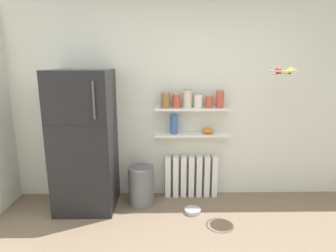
% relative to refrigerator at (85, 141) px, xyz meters
% --- Properties ---
extents(back_wall, '(7.04, 0.10, 2.60)m').
position_rel_refrigerator_xyz_m(back_wall, '(1.20, 0.38, 0.45)').
color(back_wall, silver).
rests_on(back_wall, ground_plane).
extents(refrigerator, '(0.70, 0.69, 1.70)m').
position_rel_refrigerator_xyz_m(refrigerator, '(0.00, 0.00, 0.00)').
color(refrigerator, black).
rests_on(refrigerator, ground_plane).
extents(radiator, '(0.70, 0.12, 0.56)m').
position_rel_refrigerator_xyz_m(radiator, '(1.33, 0.25, -0.57)').
color(radiator, white).
rests_on(radiator, ground_plane).
extents(wall_shelf_lower, '(0.96, 0.22, 0.02)m').
position_rel_refrigerator_xyz_m(wall_shelf_lower, '(1.33, 0.22, 0.02)').
color(wall_shelf_lower, white).
extents(wall_shelf_upper, '(0.96, 0.22, 0.02)m').
position_rel_refrigerator_xyz_m(wall_shelf_upper, '(1.33, 0.22, 0.36)').
color(wall_shelf_upper, white).
extents(storage_jar_0, '(0.11, 0.11, 0.21)m').
position_rel_refrigerator_xyz_m(storage_jar_0, '(0.98, 0.22, 0.47)').
color(storage_jar_0, olive).
rests_on(storage_jar_0, wall_shelf_upper).
extents(storage_jar_1, '(0.09, 0.09, 0.19)m').
position_rel_refrigerator_xyz_m(storage_jar_1, '(1.12, 0.22, 0.46)').
color(storage_jar_1, '#C64C38').
rests_on(storage_jar_1, wall_shelf_upper).
extents(storage_jar_2, '(0.11, 0.11, 0.24)m').
position_rel_refrigerator_xyz_m(storage_jar_2, '(1.26, 0.22, 0.49)').
color(storage_jar_2, beige).
rests_on(storage_jar_2, wall_shelf_upper).
extents(storage_jar_3, '(0.11, 0.11, 0.19)m').
position_rel_refrigerator_xyz_m(storage_jar_3, '(1.39, 0.22, 0.46)').
color(storage_jar_3, silver).
rests_on(storage_jar_3, wall_shelf_upper).
extents(storage_jar_4, '(0.09, 0.09, 0.16)m').
position_rel_refrigerator_xyz_m(storage_jar_4, '(1.53, 0.22, 0.45)').
color(storage_jar_4, '#C64C38').
rests_on(storage_jar_4, wall_shelf_upper).
extents(storage_jar_5, '(0.10, 0.10, 0.23)m').
position_rel_refrigerator_xyz_m(storage_jar_5, '(1.67, 0.22, 0.48)').
color(storage_jar_5, '#C64C38').
rests_on(storage_jar_5, wall_shelf_upper).
extents(vase, '(0.10, 0.10, 0.25)m').
position_rel_refrigerator_xyz_m(vase, '(1.09, 0.22, 0.16)').
color(vase, '#38609E').
rests_on(vase, wall_shelf_lower).
extents(shelf_bowl, '(0.15, 0.15, 0.07)m').
position_rel_refrigerator_xyz_m(shelf_bowl, '(1.53, 0.22, 0.07)').
color(shelf_bowl, orange).
rests_on(shelf_bowl, wall_shelf_lower).
extents(trash_bin, '(0.32, 0.32, 0.50)m').
position_rel_refrigerator_xyz_m(trash_bin, '(0.67, 0.03, -0.60)').
color(trash_bin, slate).
rests_on(trash_bin, ground_plane).
extents(pet_food_bowl, '(0.20, 0.20, 0.05)m').
position_rel_refrigerator_xyz_m(pet_food_bowl, '(1.31, -0.20, -0.83)').
color(pet_food_bowl, '#B7B7BC').
rests_on(pet_food_bowl, ground_plane).
extents(hanging_fruit_basket, '(0.31, 0.31, 0.09)m').
position_rel_refrigerator_xyz_m(hanging_fruit_basket, '(2.30, -0.14, 0.83)').
color(hanging_fruit_basket, '#B2B2B7').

